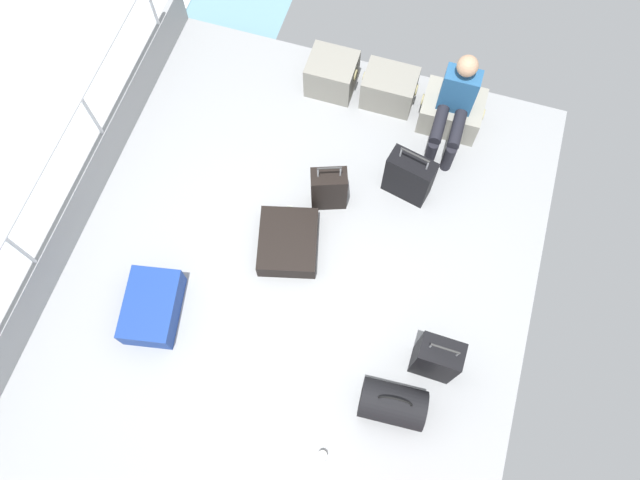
{
  "coord_description": "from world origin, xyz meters",
  "views": [
    {
      "loc": [
        0.75,
        -1.67,
        5.36
      ],
      "look_at": [
        0.14,
        0.31,
        0.25
      ],
      "focal_mm": 33.44,
      "sensor_mm": 36.0,
      "label": 1
    }
  ],
  "objects_px": {
    "suitcase_0": "(409,177)",
    "duffel_bag": "(393,404)",
    "cargo_crate_1": "(389,88)",
    "cargo_crate_0": "(332,74)",
    "suitcase_3": "(152,307)",
    "suitcase_4": "(288,242)",
    "passenger_seated": "(455,104)",
    "suitcase_1": "(436,358)",
    "cargo_crate_2": "(451,111)",
    "paper_cup": "(322,456)",
    "suitcase_5": "(329,189)"
  },
  "relations": [
    {
      "from": "cargo_crate_2",
      "to": "paper_cup",
      "type": "distance_m",
      "value": 3.6
    },
    {
      "from": "duffel_bag",
      "to": "paper_cup",
      "type": "relative_size",
      "value": 5.7
    },
    {
      "from": "cargo_crate_0",
      "to": "cargo_crate_2",
      "type": "distance_m",
      "value": 1.31
    },
    {
      "from": "cargo_crate_1",
      "to": "suitcase_3",
      "type": "distance_m",
      "value": 3.25
    },
    {
      "from": "cargo_crate_0",
      "to": "suitcase_5",
      "type": "height_order",
      "value": "suitcase_5"
    },
    {
      "from": "passenger_seated",
      "to": "duffel_bag",
      "type": "xyz_separation_m",
      "value": [
        0.15,
        -2.84,
        -0.37
      ]
    },
    {
      "from": "suitcase_3",
      "to": "suitcase_4",
      "type": "xyz_separation_m",
      "value": [
        0.98,
        0.98,
        -0.03
      ]
    },
    {
      "from": "suitcase_0",
      "to": "duffel_bag",
      "type": "bearing_deg",
      "value": -79.47
    },
    {
      "from": "cargo_crate_1",
      "to": "suitcase_3",
      "type": "relative_size",
      "value": 0.77
    },
    {
      "from": "suitcase_4",
      "to": "suitcase_5",
      "type": "distance_m",
      "value": 0.64
    },
    {
      "from": "passenger_seated",
      "to": "suitcase_5",
      "type": "height_order",
      "value": "passenger_seated"
    },
    {
      "from": "cargo_crate_0",
      "to": "suitcase_5",
      "type": "bearing_deg",
      "value": -74.67
    },
    {
      "from": "passenger_seated",
      "to": "suitcase_4",
      "type": "distance_m",
      "value": 2.09
    },
    {
      "from": "cargo_crate_0",
      "to": "suitcase_4",
      "type": "xyz_separation_m",
      "value": [
        0.14,
        -1.92,
        -0.1
      ]
    },
    {
      "from": "paper_cup",
      "to": "suitcase_5",
      "type": "bearing_deg",
      "value": 105.5
    },
    {
      "from": "passenger_seated",
      "to": "suitcase_3",
      "type": "relative_size",
      "value": 1.41
    },
    {
      "from": "suitcase_3",
      "to": "duffel_bag",
      "type": "relative_size",
      "value": 1.32
    },
    {
      "from": "suitcase_1",
      "to": "suitcase_5",
      "type": "bearing_deg",
      "value": 135.91
    },
    {
      "from": "cargo_crate_1",
      "to": "paper_cup",
      "type": "xyz_separation_m",
      "value": [
        0.38,
        -3.66,
        -0.15
      ]
    },
    {
      "from": "cargo_crate_2",
      "to": "paper_cup",
      "type": "height_order",
      "value": "cargo_crate_2"
    },
    {
      "from": "suitcase_0",
      "to": "suitcase_4",
      "type": "relative_size",
      "value": 0.93
    },
    {
      "from": "suitcase_3",
      "to": "suitcase_4",
      "type": "height_order",
      "value": "suitcase_3"
    },
    {
      "from": "passenger_seated",
      "to": "duffel_bag",
      "type": "height_order",
      "value": "passenger_seated"
    },
    {
      "from": "cargo_crate_1",
      "to": "cargo_crate_0",
      "type": "bearing_deg",
      "value": -179.54
    },
    {
      "from": "cargo_crate_1",
      "to": "suitcase_0",
      "type": "xyz_separation_m",
      "value": [
        0.45,
        -1.0,
        0.08
      ]
    },
    {
      "from": "suitcase_1",
      "to": "suitcase_4",
      "type": "xyz_separation_m",
      "value": [
        -1.57,
        0.72,
        -0.21
      ]
    },
    {
      "from": "passenger_seated",
      "to": "duffel_bag",
      "type": "relative_size",
      "value": 1.85
    },
    {
      "from": "suitcase_3",
      "to": "suitcase_4",
      "type": "relative_size",
      "value": 0.98
    },
    {
      "from": "cargo_crate_0",
      "to": "cargo_crate_1",
      "type": "bearing_deg",
      "value": 0.46
    },
    {
      "from": "suitcase_5",
      "to": "suitcase_4",
      "type": "bearing_deg",
      "value": -111.64
    },
    {
      "from": "suitcase_5",
      "to": "suitcase_3",
      "type": "bearing_deg",
      "value": -127.77
    },
    {
      "from": "cargo_crate_0",
      "to": "suitcase_1",
      "type": "height_order",
      "value": "suitcase_1"
    },
    {
      "from": "suitcase_4",
      "to": "paper_cup",
      "type": "height_order",
      "value": "suitcase_4"
    },
    {
      "from": "suitcase_3",
      "to": "suitcase_1",
      "type": "bearing_deg",
      "value": 5.77
    },
    {
      "from": "passenger_seated",
      "to": "suitcase_1",
      "type": "xyz_separation_m",
      "value": [
        0.4,
        -2.4,
        -0.23
      ]
    },
    {
      "from": "cargo_crate_1",
      "to": "paper_cup",
      "type": "bearing_deg",
      "value": -84.02
    },
    {
      "from": "cargo_crate_0",
      "to": "suitcase_4",
      "type": "relative_size",
      "value": 0.7
    },
    {
      "from": "cargo_crate_1",
      "to": "suitcase_4",
      "type": "bearing_deg",
      "value": -104.2
    },
    {
      "from": "cargo_crate_2",
      "to": "duffel_bag",
      "type": "distance_m",
      "value": 3.03
    },
    {
      "from": "cargo_crate_2",
      "to": "suitcase_3",
      "type": "height_order",
      "value": "cargo_crate_2"
    },
    {
      "from": "cargo_crate_0",
      "to": "suitcase_3",
      "type": "height_order",
      "value": "cargo_crate_0"
    },
    {
      "from": "cargo_crate_1",
      "to": "passenger_seated",
      "type": "bearing_deg",
      "value": -20.14
    },
    {
      "from": "suitcase_0",
      "to": "suitcase_3",
      "type": "xyz_separation_m",
      "value": [
        -1.91,
        -1.9,
        -0.15
      ]
    },
    {
      "from": "suitcase_1",
      "to": "suitcase_5",
      "type": "distance_m",
      "value": 1.87
    },
    {
      "from": "cargo_crate_0",
      "to": "cargo_crate_1",
      "type": "relative_size",
      "value": 0.92
    },
    {
      "from": "suitcase_1",
      "to": "suitcase_4",
      "type": "bearing_deg",
      "value": 155.34
    },
    {
      "from": "suitcase_5",
      "to": "cargo_crate_0",
      "type": "bearing_deg",
      "value": 105.33
    },
    {
      "from": "cargo_crate_1",
      "to": "paper_cup",
      "type": "height_order",
      "value": "cargo_crate_1"
    },
    {
      "from": "suitcase_0",
      "to": "duffel_bag",
      "type": "relative_size",
      "value": 1.24
    },
    {
      "from": "suitcase_5",
      "to": "duffel_bag",
      "type": "height_order",
      "value": "suitcase_5"
    }
  ]
}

